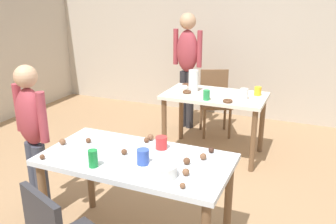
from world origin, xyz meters
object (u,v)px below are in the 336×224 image
Objects in this scene: person_adult_far at (187,60)px; soda_can at (93,158)px; pitcher_far at (193,81)px; dining_table_far at (214,103)px; person_girl_near at (33,131)px; dining_table_near at (136,169)px; mixing_bowl at (163,171)px; chair_far_table at (215,98)px.

person_adult_far is 13.25× the size of soda_can.
pitcher_far is at bearing -64.30° from person_adult_far.
person_adult_far reaches higher than dining_table_far.
person_girl_near is 11.04× the size of soda_can.
dining_table_near is 11.30× the size of soda_can.
mixing_bowl is at bearing -72.85° from person_adult_far.
dining_table_near is at bearing 51.47° from soda_can.
chair_far_table is at bearing -6.01° from person_adult_far.
person_adult_far is at bearing 97.30° from soda_can.
dining_table_far is 0.72× the size of person_adult_far.
mixing_bowl is 0.71× the size of pitcher_far.
person_adult_far is (-0.56, 2.58, 0.33)m from dining_table_near.
mixing_bowl is at bearing -83.36° from dining_table_far.
person_girl_near is at bearing 178.77° from dining_table_near.
person_girl_near is (-0.97, 0.02, 0.14)m from dining_table_near.
dining_table_far is 4.54× the size of pitcher_far.
chair_far_table is 0.54× the size of person_adult_far.
dining_table_far is 0.73m from chair_far_table.
mixing_bowl reaches higher than dining_table_far.
person_adult_far is 8.87× the size of mixing_bowl.
person_adult_far is (0.41, 2.56, 0.18)m from person_girl_near.
mixing_bowl reaches higher than dining_table_near.
person_adult_far is at bearing 115.70° from pitcher_far.
dining_table_near is at bearing -91.86° from dining_table_far.
dining_table_near is 1.59× the size of chair_far_table.
chair_far_table is 0.77m from pitcher_far.
soda_can reaches higher than chair_far_table.
pitcher_far is at bearing 96.58° from dining_table_near.
pitcher_far is at bearing 67.87° from person_girl_near.
person_adult_far is at bearing 80.87° from person_girl_near.
chair_far_table is 3.39× the size of pitcher_far.
dining_table_near is 1.18× the size of dining_table_far.
dining_table_near is 0.35m from soda_can.
chair_far_table is 0.65× the size of person_girl_near.
dining_table_far is 0.87× the size of person_girl_near.
pitcher_far is at bearing 174.56° from dining_table_far.
person_girl_near is at bearing -119.40° from dining_table_far.
mixing_bowl is 2.12m from pitcher_far.
pitcher_far is (-0.02, 2.12, 0.07)m from soda_can.
dining_table_far is 2.05m from mixing_bowl.
person_girl_near is 7.39× the size of mixing_bowl.
person_adult_far reaches higher than person_girl_near.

